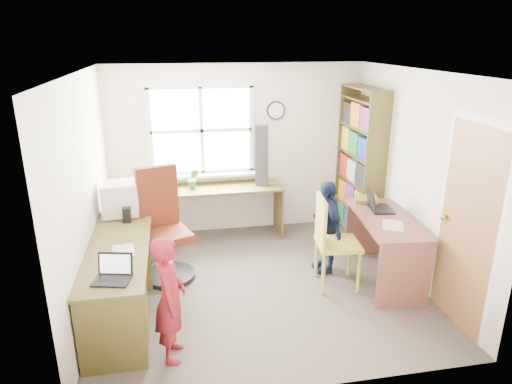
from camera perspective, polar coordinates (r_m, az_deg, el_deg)
room at (r=5.01m, az=0.44°, el=1.27°), size 3.64×3.44×2.44m
l_desk at (r=4.88m, az=-14.27°, el=-9.53°), size 2.38×2.95×0.75m
right_desk at (r=5.51m, az=15.85°, el=-5.15°), size 0.76×1.39×0.77m
bookshelf at (r=6.54m, az=12.83°, el=3.04°), size 0.30×1.02×2.10m
swivel_chair at (r=5.47m, az=-11.45°, el=-4.84°), size 0.78×0.78×1.32m
wooden_chair at (r=5.21m, az=9.40°, el=-5.73°), size 0.52×0.52×1.08m
crt_monitor at (r=5.51m, az=-16.68°, el=-0.82°), size 0.43×0.39×0.40m
laptop_left at (r=4.16m, az=-17.39°, el=-9.69°), size 0.35×0.32×0.21m
laptop_right at (r=5.63m, az=14.87°, el=-1.62°), size 0.33×0.38×0.24m
speaker_a at (r=5.31m, az=-15.84°, el=-2.76°), size 0.09×0.09×0.17m
speaker_b at (r=5.77m, az=-15.37°, el=-1.01°), size 0.09×0.09×0.17m
cd_tower at (r=6.32m, az=0.72°, el=4.63°), size 0.20×0.19×0.86m
game_box at (r=5.89m, az=13.59°, el=-0.91°), size 0.34×0.34×0.05m
paper_a at (r=4.67m, az=-16.24°, el=-7.03°), size 0.24×0.31×0.00m
paper_b at (r=5.23m, az=16.75°, el=-4.02°), size 0.33×0.37×0.00m
potted_plant at (r=6.28m, az=-7.86°, el=1.62°), size 0.17×0.14×0.28m
person_red at (r=4.11m, az=-10.70°, el=-13.04°), size 0.31×0.44×1.16m
person_green at (r=6.02m, az=-12.75°, el=-2.90°), size 0.54×0.62×1.10m
person_navy at (r=5.55m, az=8.77°, el=-4.28°), size 0.35×0.70×1.15m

